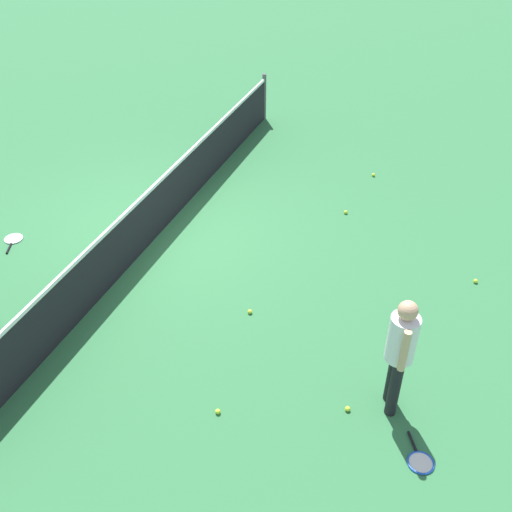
% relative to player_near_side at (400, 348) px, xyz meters
% --- Properties ---
extents(ground_plane, '(40.00, 40.00, 0.00)m').
position_rel_player_near_side_xyz_m(ground_plane, '(2.29, 4.48, -1.01)').
color(ground_plane, '#2D6B3D').
extents(court_net, '(10.09, 0.09, 1.07)m').
position_rel_player_near_side_xyz_m(court_net, '(2.29, 4.48, -0.51)').
color(court_net, '#4C4C51').
rests_on(court_net, ground_plane).
extents(player_near_side, '(0.52, 0.42, 1.70)m').
position_rel_player_near_side_xyz_m(player_near_side, '(0.00, 0.00, 0.00)').
color(player_near_side, black).
rests_on(player_near_side, ground_plane).
extents(tennis_racket_near_player, '(0.59, 0.44, 0.03)m').
position_rel_player_near_side_xyz_m(tennis_racket_near_player, '(-0.67, -0.50, -1.00)').
color(tennis_racket_near_player, blue).
rests_on(tennis_racket_near_player, ground_plane).
extents(tennis_racket_far_player, '(0.60, 0.42, 0.03)m').
position_rel_player_near_side_xyz_m(tennis_racket_far_player, '(1.13, 6.70, -1.00)').
color(tennis_racket_far_player, white).
rests_on(tennis_racket_far_player, ground_plane).
extents(tennis_ball_near_player, '(0.07, 0.07, 0.07)m').
position_rel_player_near_side_xyz_m(tennis_ball_near_player, '(0.92, 2.25, -0.98)').
color(tennis_ball_near_player, '#C6E033').
rests_on(tennis_ball_near_player, ground_plane).
extents(tennis_ball_by_net, '(0.07, 0.07, 0.07)m').
position_rel_player_near_side_xyz_m(tennis_ball_by_net, '(4.04, 1.64, -0.98)').
color(tennis_ball_by_net, '#C6E033').
rests_on(tennis_ball_by_net, ground_plane).
extents(tennis_ball_midcourt, '(0.07, 0.07, 0.07)m').
position_rel_player_near_side_xyz_m(tennis_ball_midcourt, '(2.87, -0.75, -0.98)').
color(tennis_ball_midcourt, '#C6E033').
rests_on(tennis_ball_midcourt, ground_plane).
extents(tennis_ball_baseline, '(0.07, 0.07, 0.07)m').
position_rel_player_near_side_xyz_m(tennis_ball_baseline, '(5.56, 1.48, -0.98)').
color(tennis_ball_baseline, '#C6E033').
rests_on(tennis_ball_baseline, ground_plane).
extents(tennis_ball_stray_left, '(0.07, 0.07, 0.07)m').
position_rel_player_near_side_xyz_m(tennis_ball_stray_left, '(-0.28, 0.46, -0.98)').
color(tennis_ball_stray_left, '#C6E033').
rests_on(tennis_ball_stray_left, ground_plane).
extents(tennis_ball_stray_right, '(0.07, 0.07, 0.07)m').
position_rel_player_near_side_xyz_m(tennis_ball_stray_right, '(-0.90, 1.93, -0.98)').
color(tennis_ball_stray_right, '#C6E033').
rests_on(tennis_ball_stray_right, ground_plane).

